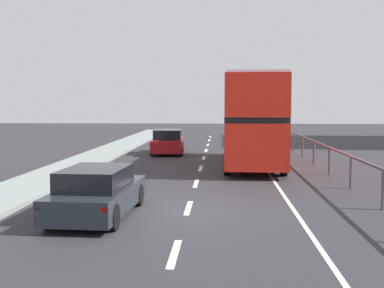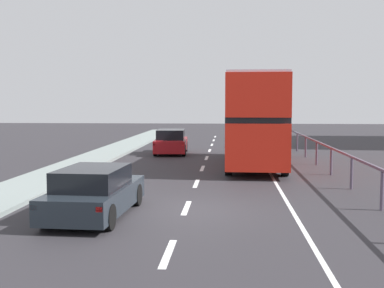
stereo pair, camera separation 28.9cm
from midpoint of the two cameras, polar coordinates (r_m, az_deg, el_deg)
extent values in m
cube|color=#2D2B2F|center=(14.39, -0.12, -7.67)|extent=(73.83, 120.00, 0.10)
cube|color=silver|center=(10.31, -1.94, -12.40)|extent=(0.16, 1.95, 0.01)
cube|color=silver|center=(14.56, -0.07, -7.32)|extent=(0.16, 1.95, 0.01)
cube|color=silver|center=(18.87, 0.93, -4.54)|extent=(0.16, 1.95, 0.01)
cube|color=silver|center=(23.22, 1.56, -2.80)|extent=(0.16, 1.95, 0.01)
cube|color=silver|center=(27.59, 1.98, -1.61)|extent=(0.16, 1.95, 0.01)
cube|color=silver|center=(31.96, 2.29, -0.74)|extent=(0.16, 1.95, 0.01)
cube|color=silver|center=(36.34, 2.52, -0.08)|extent=(0.16, 1.95, 0.01)
cube|color=silver|center=(40.73, 2.71, 0.43)|extent=(0.16, 1.95, 0.01)
cube|color=silver|center=(45.12, 2.85, 0.85)|extent=(0.16, 1.95, 0.01)
cube|color=silver|center=(23.30, 8.99, -2.83)|extent=(0.12, 46.00, 0.01)
cube|color=#55475A|center=(23.53, 15.18, -0.07)|extent=(0.08, 42.00, 0.08)
cylinder|color=#55475A|center=(15.16, 21.44, -4.97)|extent=(0.10, 0.10, 1.15)
cylinder|color=#55475A|center=(18.49, 18.23, -3.18)|extent=(0.10, 0.10, 1.15)
cylinder|color=#55475A|center=(21.88, 16.02, -1.94)|extent=(0.10, 0.10, 1.15)
cylinder|color=#55475A|center=(25.29, 14.41, -1.03)|extent=(0.10, 0.10, 1.15)
cylinder|color=#55475A|center=(28.73, 13.18, -0.34)|extent=(0.10, 0.10, 1.15)
cylinder|color=#55475A|center=(32.18, 12.21, 0.21)|extent=(0.10, 0.10, 1.15)
cylinder|color=#55475A|center=(35.64, 11.43, 0.65)|extent=(0.10, 0.10, 1.15)
cylinder|color=#55475A|center=(39.11, 10.79, 1.01)|extent=(0.10, 0.10, 1.15)
cylinder|color=#55475A|center=(42.58, 10.25, 1.31)|extent=(0.10, 0.10, 1.15)
cube|color=red|center=(24.44, 7.55, 0.58)|extent=(2.85, 10.22, 1.89)
cube|color=black|center=(24.39, 7.58, 3.08)|extent=(2.85, 9.82, 0.24)
cube|color=red|center=(24.38, 7.60, 5.41)|extent=(2.85, 10.22, 1.75)
cube|color=silver|center=(24.41, 7.63, 7.58)|extent=(2.79, 10.02, 0.10)
cube|color=black|center=(29.48, 7.28, 1.47)|extent=(2.29, 0.11, 1.32)
cube|color=yellow|center=(29.44, 7.32, 6.14)|extent=(1.53, 0.09, 0.28)
cylinder|color=black|center=(28.16, 4.93, -0.48)|extent=(0.31, 1.01, 1.00)
cylinder|color=black|center=(28.22, 9.71, -0.52)|extent=(0.31, 1.01, 1.00)
cylinder|color=black|center=(21.05, 4.60, -2.23)|extent=(0.31, 1.01, 1.00)
cylinder|color=black|center=(21.13, 10.98, -2.27)|extent=(0.31, 1.01, 1.00)
cube|color=#212830|center=(13.69, -10.39, -6.07)|extent=(1.93, 4.39, 0.63)
cube|color=black|center=(13.39, -10.70, -3.80)|extent=(1.64, 2.44, 0.53)
cube|color=red|center=(11.97, -16.98, -6.99)|extent=(0.16, 0.07, 0.12)
cube|color=red|center=(11.44, -9.84, -7.38)|extent=(0.16, 0.07, 0.12)
cylinder|color=black|center=(15.32, -11.60, -5.60)|extent=(0.23, 0.65, 0.64)
cylinder|color=black|center=(14.91, -5.80, -5.81)|extent=(0.23, 0.65, 0.64)
cylinder|color=black|center=(12.64, -15.80, -7.87)|extent=(0.23, 0.65, 0.64)
cylinder|color=black|center=(12.14, -8.82, -8.28)|extent=(0.23, 0.65, 0.64)
cube|color=maroon|center=(29.93, -2.12, -0.09)|extent=(2.01, 4.24, 0.71)
cube|color=black|center=(29.68, -2.15, 1.12)|extent=(1.70, 2.36, 0.57)
cube|color=red|center=(27.95, -4.03, -0.07)|extent=(0.16, 0.07, 0.12)
cube|color=red|center=(27.84, -0.73, -0.07)|extent=(0.16, 0.07, 0.12)
cylinder|color=black|center=(31.38, -3.46, -0.27)|extent=(0.23, 0.65, 0.64)
cylinder|color=black|center=(31.28, -0.45, -0.27)|extent=(0.23, 0.65, 0.64)
cylinder|color=black|center=(28.65, -3.93, -0.74)|extent=(0.23, 0.65, 0.64)
cylinder|color=black|center=(28.54, -0.64, -0.75)|extent=(0.23, 0.65, 0.64)
camera|label=1|loc=(0.14, -89.54, 0.04)|focal=46.57mm
camera|label=2|loc=(0.14, 90.46, -0.04)|focal=46.57mm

